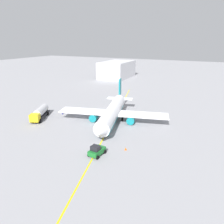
# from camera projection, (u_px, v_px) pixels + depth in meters

# --- Properties ---
(ground_plane) EXTENTS (400.00, 400.00, 0.00)m
(ground_plane) POSITION_uv_depth(u_px,v_px,m) (112.00, 122.00, 58.26)
(ground_plane) COLOR #939399
(airplane) EXTENTS (31.22, 30.47, 9.75)m
(airplane) POSITION_uv_depth(u_px,v_px,m) (112.00, 112.00, 57.84)
(airplane) COLOR white
(airplane) RESTS_ON ground
(fuel_tanker) EXTENTS (10.31, 6.52, 3.15)m
(fuel_tanker) POSITION_uv_depth(u_px,v_px,m) (40.00, 113.00, 60.69)
(fuel_tanker) COLOR #2D2D33
(fuel_tanker) RESTS_ON ground
(pushback_tug) EXTENTS (3.75, 2.58, 2.20)m
(pushback_tug) POSITION_uv_depth(u_px,v_px,m) (97.00, 151.00, 41.24)
(pushback_tug) COLOR #196B28
(pushback_tug) RESTS_ON ground
(refueling_worker) EXTENTS (0.63, 0.56, 1.71)m
(refueling_worker) POSITION_uv_depth(u_px,v_px,m) (62.00, 112.00, 64.45)
(refueling_worker) COLOR navy
(refueling_worker) RESTS_ON ground
(safety_cone_nose) EXTENTS (0.51, 0.51, 0.57)m
(safety_cone_nose) POSITION_uv_depth(u_px,v_px,m) (126.00, 149.00, 43.45)
(safety_cone_nose) COLOR #F2590F
(safety_cone_nose) RESTS_ON ground
(distant_hangar) EXTENTS (25.46, 15.50, 9.61)m
(distant_hangar) POSITION_uv_depth(u_px,v_px,m) (117.00, 70.00, 126.46)
(distant_hangar) COLOR silver
(distant_hangar) RESTS_ON ground
(taxi_line_marking) EXTENTS (79.43, 21.81, 0.01)m
(taxi_line_marking) POSITION_uv_depth(u_px,v_px,m) (112.00, 122.00, 58.26)
(taxi_line_marking) COLOR yellow
(taxi_line_marking) RESTS_ON ground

